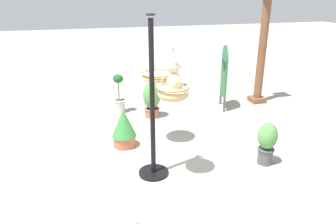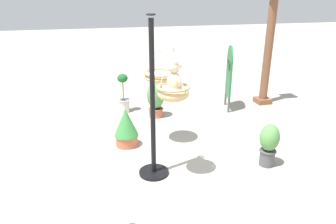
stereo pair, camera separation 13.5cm
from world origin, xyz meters
name	(u,v)px [view 2 (the right image)]	position (x,y,z in m)	size (l,w,h in m)	color
ground_plane	(165,178)	(0.00, 0.00, 0.00)	(40.00, 40.00, 0.00)	#A8A093
display_pole_central	(153,131)	(-0.16, -0.13, 0.69)	(0.44, 0.44, 2.28)	black
hanging_basket_with_teddy	(173,92)	(-0.01, 0.12, 1.29)	(0.44, 0.44, 0.72)	tan
teddy_bear	(175,78)	(-0.01, 0.14, 1.49)	(0.30, 0.28, 0.44)	beige
hanging_basket_left_high	(160,76)	(-1.12, 0.19, 1.23)	(0.54, 0.54, 0.54)	tan
greenhouse_pillar_left	(268,52)	(-2.61, 3.05, 1.24)	(0.35, 0.35, 2.58)	brown
potted_plant_fern_front	(126,127)	(-1.17, -0.40, 0.34)	(0.42, 0.42, 0.68)	#BC6042
potted_plant_flowering_red	(156,99)	(-2.37, 0.37, 0.40)	(0.37, 0.37, 0.77)	#BC6042
potted_plant_tall_leafy	(269,143)	(0.02, 1.62, 0.37)	(0.30, 0.30, 0.69)	#4C4C51
potted_plant_bushy_green	(123,96)	(-2.83, -0.27, 0.36)	(0.28, 0.28, 0.87)	beige
display_sign_board	(229,72)	(-2.47, 2.06, 0.86)	(0.57, 0.20, 1.44)	#286B3D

